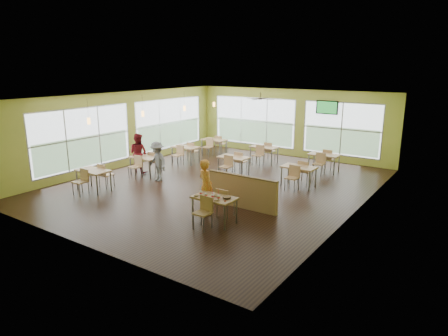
{
  "coord_description": "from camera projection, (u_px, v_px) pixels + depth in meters",
  "views": [
    {
      "loc": [
        8.12,
        -11.46,
        4.26
      ],
      "look_at": [
        0.99,
        -1.06,
        1.02
      ],
      "focal_mm": 32.0,
      "sensor_mm": 36.0,
      "label": 1
    }
  ],
  "objects": [
    {
      "name": "main_table",
      "position": [
        214.0,
        201.0,
        11.02
      ],
      "size": [
        1.22,
        1.52,
        0.87
      ],
      "color": "tan",
      "rests_on": "floor"
    },
    {
      "name": "half_wall_divider",
      "position": [
        242.0,
        191.0,
        12.2
      ],
      "size": [
        2.4,
        0.14,
        1.04
      ],
      "color": "tan",
      "rests_on": "floor"
    },
    {
      "name": "cup_red_near",
      "position": [
        212.0,
        196.0,
        10.86
      ],
      "size": [
        0.08,
        0.08,
        0.3
      ],
      "color": "white",
      "rests_on": "main_table"
    },
    {
      "name": "tv_backwall",
      "position": [
        327.0,
        107.0,
        17.78
      ],
      "size": [
        1.0,
        0.07,
        0.6
      ],
      "color": "black",
      "rests_on": "wall_back"
    },
    {
      "name": "dining_tables",
      "position": [
        221.0,
        156.0,
        16.45
      ],
      "size": [
        6.92,
        8.72,
        0.87
      ],
      "color": "tan",
      "rests_on": "floor"
    },
    {
      "name": "cup_red_far",
      "position": [
        219.0,
        197.0,
        10.74
      ],
      "size": [
        0.1,
        0.1,
        0.34
      ],
      "color": "white",
      "rests_on": "main_table"
    },
    {
      "name": "cup_yellow",
      "position": [
        206.0,
        195.0,
        10.94
      ],
      "size": [
        0.09,
        0.09,
        0.32
      ],
      "color": "white",
      "rests_on": "main_table"
    },
    {
      "name": "cup_blue",
      "position": [
        201.0,
        193.0,
        11.13
      ],
      "size": [
        0.09,
        0.09,
        0.32
      ],
      "color": "white",
      "rests_on": "main_table"
    },
    {
      "name": "man_plaid",
      "position": [
        206.0,
        187.0,
        11.65
      ],
      "size": [
        0.71,
        0.6,
        1.65
      ],
      "primitive_type": "imported",
      "rotation": [
        0.0,
        0.0,
        2.73
      ],
      "color": "#DB5C18",
      "rests_on": "floor"
    },
    {
      "name": "room",
      "position": [
        218.0,
        142.0,
        14.27
      ],
      "size": [
        12.0,
        12.04,
        3.2
      ],
      "color": "black",
      "rests_on": "ground"
    },
    {
      "name": "pendant_lights",
      "position": [
        164.0,
        111.0,
        16.35
      ],
      "size": [
        0.11,
        7.31,
        0.86
      ],
      "color": "#2D2119",
      "rests_on": "ceiling"
    },
    {
      "name": "patron_maroon",
      "position": [
        138.0,
        153.0,
        16.2
      ],
      "size": [
        0.85,
        0.7,
        1.62
      ],
      "primitive_type": "imported",
      "rotation": [
        0.0,
        0.0,
        3.25
      ],
      "color": "maroon",
      "rests_on": "floor"
    },
    {
      "name": "ketchup_cup",
      "position": [
        225.0,
        201.0,
        10.63
      ],
      "size": [
        0.05,
        0.05,
        0.02
      ],
      "primitive_type": "cylinder",
      "color": "#A62409",
      "rests_on": "main_table"
    },
    {
      "name": "wrapper_left",
      "position": [
        196.0,
        196.0,
        11.02
      ],
      "size": [
        0.17,
        0.16,
        0.04
      ],
      "primitive_type": "ellipsoid",
      "rotation": [
        0.0,
        0.0,
        -0.13
      ],
      "color": "olive",
      "rests_on": "main_table"
    },
    {
      "name": "wrapper_mid",
      "position": [
        216.0,
        196.0,
        11.03
      ],
      "size": [
        0.22,
        0.21,
        0.05
      ],
      "primitive_type": "ellipsoid",
      "rotation": [
        0.0,
        0.0,
        0.29
      ],
      "color": "olive",
      "rests_on": "main_table"
    },
    {
      "name": "wrapper_right",
      "position": [
        216.0,
        200.0,
        10.66
      ],
      "size": [
        0.15,
        0.14,
        0.03
      ],
      "primitive_type": "ellipsoid",
      "rotation": [
        0.0,
        0.0,
        -0.31
      ],
      "color": "olive",
      "rests_on": "main_table"
    },
    {
      "name": "patron_grey",
      "position": [
        157.0,
        161.0,
        15.04
      ],
      "size": [
        1.08,
        0.77,
        1.51
      ],
      "primitive_type": "imported",
      "rotation": [
        0.0,
        0.0,
        -0.23
      ],
      "color": "slate",
      "rests_on": "floor"
    },
    {
      "name": "ceiling_fan",
      "position": [
        260.0,
        99.0,
        16.33
      ],
      "size": [
        1.25,
        1.25,
        0.29
      ],
      "color": "#2D2119",
      "rests_on": "ceiling"
    },
    {
      "name": "window_bays",
      "position": [
        210.0,
        128.0,
        18.2
      ],
      "size": [
        9.24,
        10.24,
        2.38
      ],
      "color": "white",
      "rests_on": "room"
    },
    {
      "name": "food_basket",
      "position": [
        227.0,
        197.0,
        10.85
      ],
      "size": [
        0.25,
        0.25,
        0.06
      ],
      "color": "black",
      "rests_on": "main_table"
    }
  ]
}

